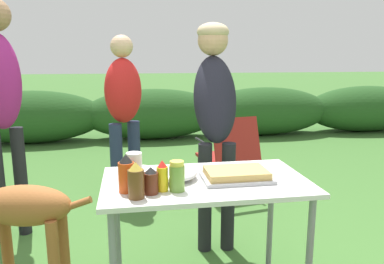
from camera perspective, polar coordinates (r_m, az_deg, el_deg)
The scene contains 16 objects.
shrub_hedge at distance 6.45m, azimuth -5.90°, elevation 2.77°, with size 14.40×0.90×0.86m.
folding_table at distance 2.07m, azimuth 2.03°, elevation -9.25°, with size 1.10×0.64×0.74m.
food_tray at distance 2.05m, azimuth 6.74°, elevation -6.47°, with size 0.37×0.25×0.06m.
plate_stack at distance 2.16m, azimuth -8.34°, elevation -6.01°, with size 0.21×0.21×0.02m, color white.
mixing_bowl at distance 2.03m, azimuth -2.83°, elevation -6.29°, with size 0.25×0.25×0.07m, color silver.
paper_cup_stack at distance 1.94m, azimuth -8.78°, elevation -5.67°, with size 0.08×0.08×0.18m, color white.
hot_sauce_bottle at distance 1.86m, azimuth -9.98°, elevation -6.32°, with size 0.08×0.08×0.19m.
beer_bottle at distance 1.78m, azimuth -8.53°, elevation -7.39°, with size 0.08×0.08×0.18m.
relish_jar at distance 1.85m, azimuth -2.31°, elevation -6.78°, with size 0.08×0.08×0.15m.
bbq_sauce_bottle at distance 1.83m, azimuth -6.29°, elevation -7.43°, with size 0.07×0.07×0.13m.
mustard_bottle at distance 1.86m, azimuth -4.54°, elevation -6.74°, with size 0.06×0.06×0.16m.
standing_person_in_gray_fleece at distance 2.69m, azimuth 3.49°, elevation 4.30°, with size 0.33×0.47×1.63m.
standing_person_with_beanie at distance 3.66m, azimuth -10.37°, elevation 4.31°, with size 0.47×0.44×1.59m.
standing_person_in_olive_jacket at distance 3.07m, azimuth -27.11°, elevation 5.22°, with size 0.38×0.37×1.80m.
dog at distance 2.35m, azimuth -25.04°, elevation -11.24°, with size 0.82×0.32×0.75m.
camp_chair_green_behind_table at distance 3.71m, azimuth 5.63°, elevation -3.07°, with size 0.56×0.66×0.83m.
Camera 1 is at (-0.39, -1.89, 1.39)m, focal length 35.00 mm.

